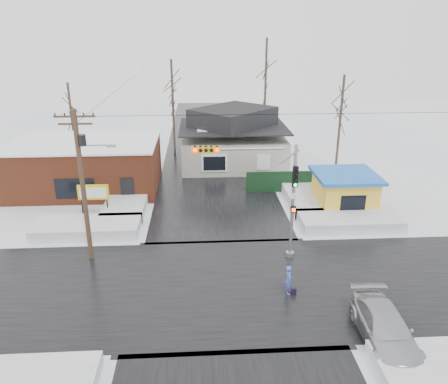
{
  "coord_description": "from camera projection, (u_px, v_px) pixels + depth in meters",
  "views": [
    {
      "loc": [
        -1.38,
        -20.14,
        13.13
      ],
      "look_at": [
        0.19,
        6.37,
        3.0
      ],
      "focal_mm": 35.0,
      "sensor_mm": 36.0,
      "label": 1
    }
  ],
  "objects": [
    {
      "name": "tree_far_west",
      "position": [
        69.0,
        99.0,
        42.88
      ],
      "size": [
        3.0,
        3.0,
        8.0
      ],
      "color": "#332821",
      "rests_on": "ground"
    },
    {
      "name": "road_ns",
      "position": [
        227.0,
        286.0,
        23.54
      ],
      "size": [
        10.0,
        120.0,
        0.02
      ],
      "primitive_type": "cube",
      "color": "black",
      "rests_on": "ground"
    },
    {
      "name": "kiosk",
      "position": [
        344.0,
        191.0,
        32.87
      ],
      "size": [
        4.6,
        4.6,
        2.88
      ],
      "color": "yellow",
      "rests_on": "ground"
    },
    {
      "name": "shopping_bag",
      "position": [
        293.0,
        292.0,
        22.69
      ],
      "size": [
        0.28,
        0.13,
        0.35
      ],
      "primitive_type": "cube",
      "rotation": [
        0.0,
        0.0,
        -0.03
      ],
      "color": "black",
      "rests_on": "ground"
    },
    {
      "name": "snowbank_nw",
      "position": [
        88.0,
        228.0,
        29.43
      ],
      "size": [
        7.0,
        3.0,
        0.8
      ],
      "primitive_type": "cube",
      "color": "white",
      "rests_on": "ground"
    },
    {
      "name": "snowbank_ne",
      "position": [
        349.0,
        221.0,
        30.43
      ],
      "size": [
        7.0,
        3.0,
        0.8
      ],
      "primitive_type": "cube",
      "color": "white",
      "rests_on": "ground"
    },
    {
      "name": "tree_far_left",
      "position": [
        172.0,
        80.0,
        44.73
      ],
      "size": [
        3.0,
        3.0,
        10.0
      ],
      "color": "#332821",
      "rests_on": "ground"
    },
    {
      "name": "pedestrian",
      "position": [
        289.0,
        280.0,
        22.62
      ],
      "size": [
        0.42,
        0.6,
        1.59
      ],
      "primitive_type": "imported",
      "rotation": [
        0.0,
        0.0,
        1.51
      ],
      "color": "#475DC7",
      "rests_on": "ground"
    },
    {
      "name": "car",
      "position": [
        385.0,
        328.0,
        19.11
      ],
      "size": [
        2.21,
        5.1,
        1.46
      ],
      "primitive_type": "imported",
      "rotation": [
        0.0,
        0.0,
        -0.03
      ],
      "color": "#B2B3BA",
      "rests_on": "ground"
    },
    {
      "name": "tree_far_right",
      "position": [
        343.0,
        95.0,
        40.31
      ],
      "size": [
        3.0,
        3.0,
        9.0
      ],
      "color": "#332821",
      "rests_on": "ground"
    },
    {
      "name": "ground",
      "position": [
        227.0,
        286.0,
        23.54
      ],
      "size": [
        120.0,
        120.0,
        0.0
      ],
      "primitive_type": "plane",
      "color": "white",
      "rests_on": "ground"
    },
    {
      "name": "utility_pole",
      "position": [
        83.0,
        178.0,
        24.54
      ],
      "size": [
        3.15,
        0.44,
        9.0
      ],
      "color": "#382619",
      "rests_on": "ground"
    },
    {
      "name": "marquee_sign",
      "position": [
        93.0,
        193.0,
        31.21
      ],
      "size": [
        2.2,
        0.21,
        2.55
      ],
      "color": "black",
      "rests_on": "ground"
    },
    {
      "name": "snowbank_nside_e",
      "position": [
        304.0,
        196.0,
        34.98
      ],
      "size": [
        3.0,
        8.0,
        0.8
      ],
      "primitive_type": "cube",
      "color": "white",
      "rests_on": "ground"
    },
    {
      "name": "tree_far_mid",
      "position": [
        266.0,
        62.0,
        46.59
      ],
      "size": [
        3.0,
        3.0,
        12.0
      ],
      "color": "#332821",
      "rests_on": "ground"
    },
    {
      "name": "fence",
      "position": [
        293.0,
        181.0,
        36.64
      ],
      "size": [
        8.0,
        0.12,
        1.8
      ],
      "primitive_type": "cube",
      "color": "black",
      "rests_on": "ground"
    },
    {
      "name": "house",
      "position": [
        233.0,
        139.0,
        43.23
      ],
      "size": [
        10.4,
        8.4,
        5.76
      ],
      "color": "#B7B1A5",
      "rests_on": "ground"
    },
    {
      "name": "brick_building",
      "position": [
        86.0,
        165.0,
        37.11
      ],
      "size": [
        12.2,
        8.2,
        4.12
      ],
      "color": "brown",
      "rests_on": "ground"
    },
    {
      "name": "traffic_signal",
      "position": [
        267.0,
        187.0,
        24.82
      ],
      "size": [
        6.05,
        0.68,
        7.0
      ],
      "color": "gray",
      "rests_on": "ground"
    },
    {
      "name": "snowbank_nside_w",
      "position": [
        128.0,
        199.0,
        34.2
      ],
      "size": [
        3.0,
        8.0,
        0.8
      ],
      "primitive_type": "cube",
      "color": "white",
      "rests_on": "ground"
    },
    {
      "name": "road_ew",
      "position": [
        227.0,
        286.0,
        23.54
      ],
      "size": [
        120.0,
        10.0,
        0.02
      ],
      "primitive_type": "cube",
      "color": "black",
      "rests_on": "ground"
    }
  ]
}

